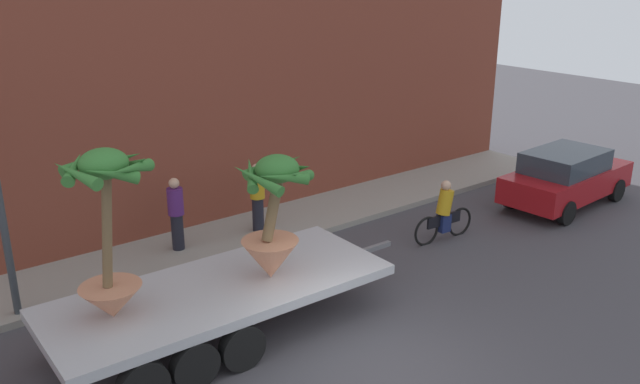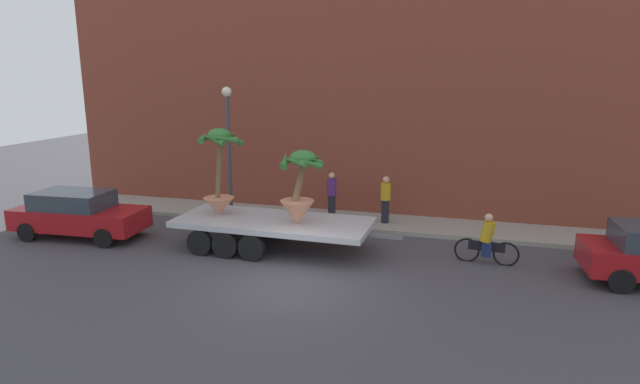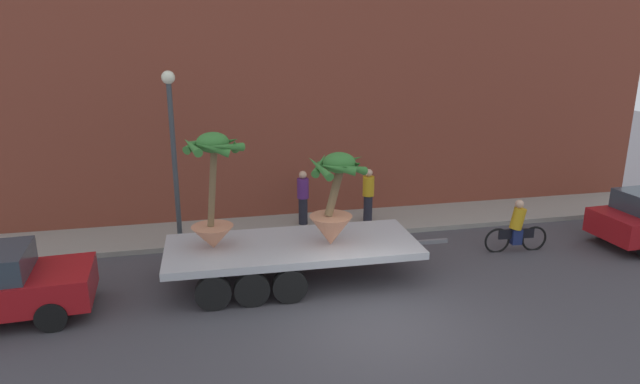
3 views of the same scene
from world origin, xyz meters
name	(u,v)px [view 1 (image 1 of 3)]	position (x,y,z in m)	size (l,w,h in m)	color
ground_plane	(373,369)	(0.00, 0.00, 0.00)	(60.00, 60.00, 0.00)	#423F44
sidewalk	(199,247)	(0.00, 6.10, 0.07)	(24.00, 2.20, 0.15)	gray
building_facade	(151,32)	(0.00, 7.80, 4.87)	(24.00, 1.20, 9.74)	brown
flatbed_trailer	(208,300)	(-1.68, 2.50, 0.77)	(7.14, 2.57, 0.98)	#B7BABF
potted_palm_rear	(108,238)	(-3.27, 2.60, 2.35)	(1.45, 1.42, 2.80)	tan
potted_palm_middle	(273,223)	(-0.46, 2.22, 2.03)	(1.44, 1.41, 2.28)	tan
cyclist	(444,214)	(5.01, 3.02, 0.67)	(1.84, 0.37, 1.54)	black
parked_car	(566,177)	(9.49, 2.63, 0.83)	(4.28, 2.02, 1.58)	maroon
pedestrian_near_gate	(176,213)	(-0.48, 6.15, 1.04)	(0.36, 0.36, 1.71)	black
pedestrian_far_left	(257,196)	(1.57, 5.95, 1.04)	(0.36, 0.36, 1.71)	black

